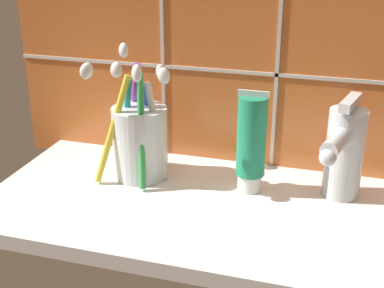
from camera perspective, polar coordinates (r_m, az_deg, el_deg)
name	(u,v)px	position (r cm, az deg, el deg)	size (l,w,h in cm)	color
sink_counter	(241,214)	(69.57, 5.25, -7.50)	(67.47, 28.69, 2.00)	white
tile_wall_backsplash	(268,37)	(76.04, 8.08, 11.24)	(77.47, 1.72, 42.11)	#C6662D
toothbrush_cup	(140,138)	(75.24, -5.62, 0.65)	(11.41, 12.00, 18.25)	silver
toothpaste_tube	(253,143)	(70.66, 6.55, 0.15)	(4.05, 3.85, 14.05)	white
sink_faucet	(343,151)	(71.22, 15.86, -0.71)	(5.42, 12.07, 13.55)	silver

